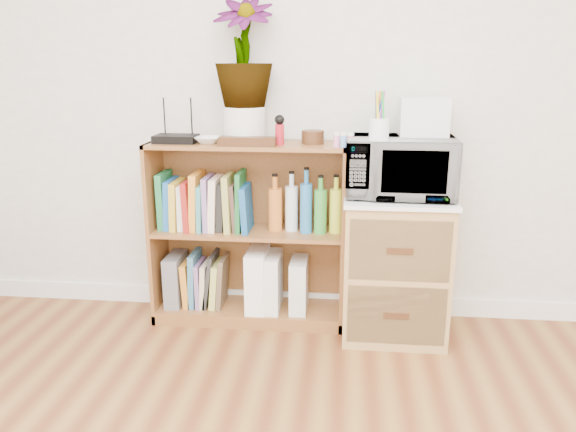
# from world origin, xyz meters

# --- Properties ---
(skirting_board) EXTENTS (4.00, 0.02, 0.10)m
(skirting_board) POSITION_xyz_m (0.00, 2.24, 0.05)
(skirting_board) COLOR white
(skirting_board) RESTS_ON ground
(bookshelf) EXTENTS (1.00, 0.30, 0.95)m
(bookshelf) POSITION_xyz_m (-0.35, 2.10, 0.47)
(bookshelf) COLOR brown
(bookshelf) RESTS_ON ground
(wicker_unit) EXTENTS (0.50, 0.45, 0.70)m
(wicker_unit) POSITION_xyz_m (0.40, 2.02, 0.35)
(wicker_unit) COLOR #9E7542
(wicker_unit) RESTS_ON ground
(microwave) EXTENTS (0.51, 0.35, 0.28)m
(microwave) POSITION_xyz_m (0.40, 2.02, 0.86)
(microwave) COLOR white
(microwave) RESTS_ON wicker_unit
(pen_cup) EXTENTS (0.09, 0.09, 0.10)m
(pen_cup) POSITION_xyz_m (0.29, 1.91, 1.05)
(pen_cup) COLOR white
(pen_cup) RESTS_ON microwave
(small_appliance) EXTENTS (0.23, 0.19, 0.18)m
(small_appliance) POSITION_xyz_m (0.51, 2.11, 1.09)
(small_appliance) COLOR silver
(small_appliance) RESTS_ON microwave
(router) EXTENTS (0.21, 0.14, 0.04)m
(router) POSITION_xyz_m (-0.71, 2.08, 0.97)
(router) COLOR black
(router) RESTS_ON bookshelf
(white_bowl) EXTENTS (0.13, 0.13, 0.03)m
(white_bowl) POSITION_xyz_m (-0.54, 2.07, 0.97)
(white_bowl) COLOR silver
(white_bowl) RESTS_ON bookshelf
(plant_pot) EXTENTS (0.21, 0.21, 0.18)m
(plant_pot) POSITION_xyz_m (-0.36, 2.12, 1.04)
(plant_pot) COLOR silver
(plant_pot) RESTS_ON bookshelf
(potted_plant) EXTENTS (0.29, 0.29, 0.52)m
(potted_plant) POSITION_xyz_m (-0.36, 2.12, 1.38)
(potted_plant) COLOR #2F7731
(potted_plant) RESTS_ON plant_pot
(trinket_box) EXTENTS (0.27, 0.07, 0.04)m
(trinket_box) POSITION_xyz_m (-0.33, 2.00, 0.97)
(trinket_box) COLOR #3B2410
(trinket_box) RESTS_ON bookshelf
(kokeshi_doll) EXTENTS (0.04, 0.04, 0.10)m
(kokeshi_doll) POSITION_xyz_m (-0.18, 2.06, 1.00)
(kokeshi_doll) COLOR #AD1523
(kokeshi_doll) RESTS_ON bookshelf
(wooden_bowl) EXTENTS (0.11, 0.11, 0.06)m
(wooden_bowl) POSITION_xyz_m (-0.02, 2.11, 0.98)
(wooden_bowl) COLOR #3B2310
(wooden_bowl) RESTS_ON bookshelf
(paint_jars) EXTENTS (0.10, 0.04, 0.05)m
(paint_jars) POSITION_xyz_m (0.13, 2.01, 0.98)
(paint_jars) COLOR pink
(paint_jars) RESTS_ON bookshelf
(file_box) EXTENTS (0.08, 0.22, 0.27)m
(file_box) POSITION_xyz_m (-0.75, 2.10, 0.21)
(file_box) COLOR slate
(file_box) RESTS_ON bookshelf
(magazine_holder_left) EXTENTS (0.10, 0.26, 0.32)m
(magazine_holder_left) POSITION_xyz_m (-0.30, 2.09, 0.23)
(magazine_holder_left) COLOR white
(magazine_holder_left) RESTS_ON bookshelf
(magazine_holder_mid) EXTENTS (0.09, 0.24, 0.30)m
(magazine_holder_mid) POSITION_xyz_m (-0.23, 2.09, 0.22)
(magazine_holder_mid) COLOR white
(magazine_holder_mid) RESTS_ON bookshelf
(magazine_holder_right) EXTENTS (0.09, 0.22, 0.28)m
(magazine_holder_right) POSITION_xyz_m (-0.08, 2.09, 0.21)
(magazine_holder_right) COLOR silver
(magazine_holder_right) RESTS_ON bookshelf
(cookbooks) EXTENTS (0.48, 0.20, 0.31)m
(cookbooks) POSITION_xyz_m (-0.58, 2.10, 0.63)
(cookbooks) COLOR #217C43
(cookbooks) RESTS_ON bookshelf
(liquor_bottles) EXTENTS (0.38, 0.07, 0.32)m
(liquor_bottles) POSITION_xyz_m (-0.06, 2.10, 0.65)
(liquor_bottles) COLOR orange
(liquor_bottles) RESTS_ON bookshelf
(lower_books) EXTENTS (0.24, 0.19, 0.29)m
(lower_books) POSITION_xyz_m (-0.59, 2.10, 0.20)
(lower_books) COLOR orange
(lower_books) RESTS_ON bookshelf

